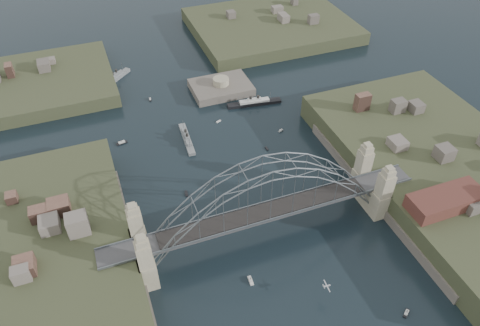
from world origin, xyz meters
name	(u,v)px	position (x,y,z in m)	size (l,w,h in m)	color
ground	(264,233)	(0.00, 0.00, 0.00)	(500.00, 500.00, 0.00)	black
bridge	(266,201)	(0.00, 0.00, 12.32)	(84.00, 13.80, 24.60)	#434345
shore_west	(33,296)	(-57.32, 0.00, 1.97)	(50.50, 90.00, 12.00)	#363C23
shore_east	(443,176)	(57.32, 0.00, 1.97)	(50.50, 90.00, 12.00)	#363C23
headland_nw	(32,90)	(-55.00, 95.00, 0.50)	(60.00, 45.00, 9.00)	#363C23
headland_ne	(271,30)	(50.00, 110.00, 0.75)	(70.00, 55.00, 9.50)	#363C23
fort_island	(221,92)	(12.00, 70.00, -0.34)	(22.00, 16.00, 9.40)	#5B534A
wharf_shed	(446,200)	(44.00, -14.00, 10.00)	(20.00, 8.00, 4.00)	#592D26
finger_pier	(456,271)	(39.00, -28.00, 0.70)	(4.00, 22.00, 1.40)	#434345
naval_cruiser_near	(187,139)	(-8.38, 45.39, 0.77)	(3.25, 16.69, 4.97)	gray
naval_cruiser_far	(116,78)	(-24.07, 92.12, 0.84)	(13.10, 12.56, 5.39)	gray
ocean_liner	(254,103)	(20.29, 57.09, 0.75)	(19.96, 5.37, 4.85)	black
aeroplane	(326,286)	(5.41, -22.83, 4.85)	(1.79, 3.34, 0.48)	silver
small_boat_a	(186,194)	(-15.27, 21.40, 0.15)	(1.10, 2.44, 0.45)	silver
small_boat_b	(267,149)	(14.50, 32.03, 0.15)	(0.71, 1.83, 0.45)	silver
small_boat_c	(251,280)	(-8.81, -12.52, 0.28)	(1.02, 2.68, 1.43)	silver
small_boat_d	(281,131)	(22.62, 38.94, 0.29)	(1.99, 1.20, 1.43)	silver
small_boat_e	(122,143)	(-28.73, 51.37, 0.28)	(3.71, 1.78, 1.43)	silver
small_boat_f	(218,121)	(4.68, 51.54, 0.15)	(1.89, 1.18, 0.45)	silver
small_boat_g	(406,313)	(20.94, -32.99, 0.28)	(2.52, 2.11, 1.43)	silver
small_boat_h	(150,99)	(-14.54, 73.28, 0.29)	(1.04, 2.25, 1.43)	silver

